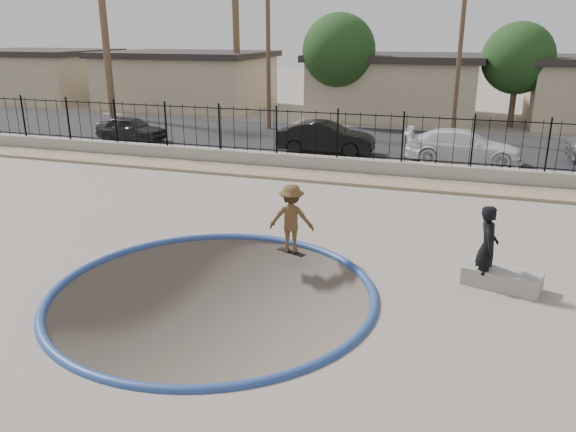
% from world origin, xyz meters
% --- Properties ---
extents(ground, '(120.00, 120.00, 2.20)m').
position_xyz_m(ground, '(0.00, 12.00, -1.10)').
color(ground, slate).
rests_on(ground, ground).
extents(bowl_pit, '(6.84, 6.84, 1.80)m').
position_xyz_m(bowl_pit, '(0.00, -1.00, 0.00)').
color(bowl_pit, '#4A4039').
rests_on(bowl_pit, ground).
extents(coping_ring, '(7.04, 7.04, 0.20)m').
position_xyz_m(coping_ring, '(0.00, -1.00, 0.00)').
color(coping_ring, navy).
rests_on(coping_ring, ground).
extents(rock_strip, '(42.00, 1.60, 0.11)m').
position_xyz_m(rock_strip, '(0.00, 9.20, 0.06)').
color(rock_strip, tan).
rests_on(rock_strip, ground).
extents(retaining_wall, '(42.00, 0.45, 0.60)m').
position_xyz_m(retaining_wall, '(0.00, 10.30, 0.30)').
color(retaining_wall, gray).
rests_on(retaining_wall, ground).
extents(fence, '(40.00, 0.04, 1.80)m').
position_xyz_m(fence, '(0.00, 10.30, 1.50)').
color(fence, black).
rests_on(fence, retaining_wall).
extents(street, '(90.00, 8.00, 0.04)m').
position_xyz_m(street, '(0.00, 17.00, 0.02)').
color(street, black).
rests_on(street, ground).
extents(house_west_far, '(10.60, 8.60, 3.90)m').
position_xyz_m(house_west_far, '(-28.00, 26.50, 1.97)').
color(house_west_far, tan).
rests_on(house_west_far, ground).
extents(house_west, '(11.60, 8.60, 3.90)m').
position_xyz_m(house_west, '(-15.00, 26.50, 1.97)').
color(house_west, tan).
rests_on(house_west, ground).
extents(house_center, '(10.60, 8.60, 3.90)m').
position_xyz_m(house_center, '(0.00, 26.50, 1.97)').
color(house_center, tan).
rests_on(house_center, ground).
extents(palm_mid, '(2.30, 2.30, 9.30)m').
position_xyz_m(palm_mid, '(-10.00, 24.00, 6.69)').
color(palm_mid, brown).
rests_on(palm_mid, ground).
extents(utility_pole_left, '(1.70, 0.24, 9.00)m').
position_xyz_m(utility_pole_left, '(-6.00, 19.00, 4.70)').
color(utility_pole_left, '#473323').
rests_on(utility_pole_left, ground).
extents(utility_pole_mid, '(1.70, 0.24, 9.50)m').
position_xyz_m(utility_pole_mid, '(4.00, 19.00, 4.96)').
color(utility_pole_mid, '#473323').
rests_on(utility_pole_mid, ground).
extents(street_tree_left, '(4.32, 4.32, 6.36)m').
position_xyz_m(street_tree_left, '(-3.00, 23.00, 4.19)').
color(street_tree_left, '#473323').
rests_on(street_tree_left, ground).
extents(street_tree_mid, '(3.96, 3.96, 5.83)m').
position_xyz_m(street_tree_mid, '(7.00, 24.00, 3.84)').
color(street_tree_mid, '#473323').
rests_on(street_tree_mid, ground).
extents(skater, '(1.18, 0.79, 1.71)m').
position_xyz_m(skater, '(0.92, 1.60, 0.85)').
color(skater, brown).
rests_on(skater, ground).
extents(skateboard, '(0.81, 0.46, 0.07)m').
position_xyz_m(skateboard, '(0.92, 1.60, 0.06)').
color(skateboard, black).
rests_on(skateboard, ground).
extents(videographer, '(0.46, 0.68, 1.82)m').
position_xyz_m(videographer, '(5.48, 1.23, 0.91)').
color(videographer, black).
rests_on(videographer, ground).
extents(concrete_ledge, '(1.73, 1.09, 0.40)m').
position_xyz_m(concrete_ledge, '(5.85, 1.24, 0.20)').
color(concrete_ledge, gray).
rests_on(concrete_ledge, ground).
extents(car_a, '(3.64, 1.58, 1.22)m').
position_xyz_m(car_a, '(-11.31, 13.40, 0.65)').
color(car_a, black).
rests_on(car_a, street).
extents(car_b, '(4.36, 1.69, 1.42)m').
position_xyz_m(car_b, '(-1.27, 13.49, 0.74)').
color(car_b, black).
rests_on(car_b, street).
extents(car_c, '(4.79, 2.03, 1.38)m').
position_xyz_m(car_c, '(4.65, 13.40, 0.73)').
color(car_c, white).
rests_on(car_c, street).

